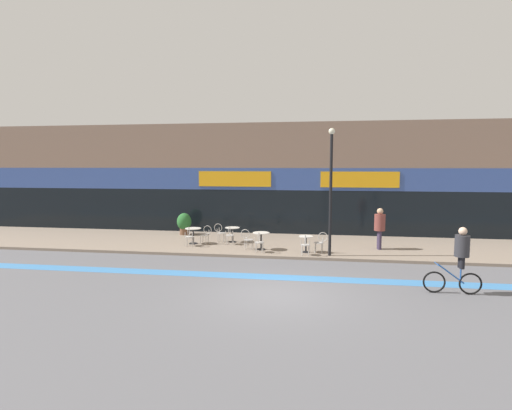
{
  "coord_description": "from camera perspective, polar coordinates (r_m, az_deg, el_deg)",
  "views": [
    {
      "loc": [
        1.13,
        -11.67,
        3.88
      ],
      "look_at": [
        -1.61,
        6.35,
        2.05
      ],
      "focal_mm": 28.0,
      "sensor_mm": 36.0,
      "label": 1
    }
  ],
  "objects": [
    {
      "name": "planter_pot",
      "position": [
        22.01,
        -10.22,
        -2.53
      ],
      "size": [
        0.78,
        0.78,
        1.17
      ],
      "color": "brown",
      "rests_on": "sidewalk_slab"
    },
    {
      "name": "cafe_chair_2_side",
      "position": [
        17.93,
        -1.25,
        -4.71
      ],
      "size": [
        0.6,
        0.45,
        0.9
      ],
      "rotation": [
        0.0,
        0.0,
        -0.12
      ],
      "color": "#B7B2AD",
      "rests_on": "sidewalk_slab"
    },
    {
      "name": "cafe_chair_1_side",
      "position": [
        19.72,
        -5.17,
        -3.77
      ],
      "size": [
        0.59,
        0.42,
        0.9
      ],
      "rotation": [
        0.0,
        0.0,
        -0.06
      ],
      "color": "#B7B2AD",
      "rests_on": "sidewalk_slab"
    },
    {
      "name": "lamp_post",
      "position": [
        16.64,
        10.64,
        3.1
      ],
      "size": [
        0.26,
        0.26,
        5.25
      ],
      "color": "black",
      "rests_on": "sidewalk_slab"
    },
    {
      "name": "cafe_chair_3_side",
      "position": [
        17.4,
        9.21,
        -5.1
      ],
      "size": [
        0.59,
        0.44,
        0.9
      ],
      "rotation": [
        0.0,
        0.0,
        3.04
      ],
      "color": "#B7B2AD",
      "rests_on": "sidewalk_slab"
    },
    {
      "name": "bike_lane_stripe",
      "position": [
        14.08,
        3.77,
        -10.28
      ],
      "size": [
        36.0,
        0.7,
        0.01
      ],
      "primitive_type": "cube",
      "color": "#3D7AB7",
      "rests_on": "ground"
    },
    {
      "name": "cafe_chair_0_near",
      "position": [
        18.8,
        -9.52,
        -4.3
      ],
      "size": [
        0.44,
        0.59,
        0.9
      ],
      "rotation": [
        0.0,
        0.0,
        1.68
      ],
      "color": "#B7B2AD",
      "rests_on": "sidewalk_slab"
    },
    {
      "name": "bistro_table_2",
      "position": [
        17.81,
        0.73,
        -4.64
      ],
      "size": [
        0.75,
        0.75,
        0.78
      ],
      "color": "black",
      "rests_on": "sidewalk_slab"
    },
    {
      "name": "pedestrian_near_end",
      "position": [
        18.67,
        17.26,
        -2.73
      ],
      "size": [
        0.51,
        0.51,
        1.85
      ],
      "rotation": [
        0.0,
        0.0,
        3.21
      ],
      "color": "#382D47",
      "rests_on": "sidewalk_slab"
    },
    {
      "name": "cafe_chair_0_side",
      "position": [
        19.2,
        -7.19,
        -4.05
      ],
      "size": [
        0.6,
        0.45,
        0.9
      ],
      "rotation": [
        0.0,
        0.0,
        3.0
      ],
      "color": "#B7B2AD",
      "rests_on": "sidewalk_slab"
    },
    {
      "name": "cafe_chair_3_near",
      "position": [
        16.8,
        7.07,
        -5.46
      ],
      "size": [
        0.43,
        0.59,
        0.9
      ],
      "rotation": [
        0.0,
        0.0,
        1.5
      ],
      "color": "#B7B2AD",
      "rests_on": "sidewalk_slab"
    },
    {
      "name": "bistro_table_3",
      "position": [
        17.42,
        7.15,
        -5.11
      ],
      "size": [
        0.61,
        0.61,
        0.71
      ],
      "color": "black",
      "rests_on": "sidewalk_slab"
    },
    {
      "name": "ground_plane",
      "position": [
        12.36,
        3.04,
        -12.6
      ],
      "size": [
        120.0,
        120.0,
        0.0
      ],
      "primitive_type": "plane",
      "color": "#5B5B60"
    },
    {
      "name": "cafe_chair_1_near",
      "position": [
        18.97,
        -3.78,
        -4.14
      ],
      "size": [
        0.4,
        0.58,
        0.9
      ],
      "rotation": [
        0.0,
        0.0,
        1.58
      ],
      "color": "#B7B2AD",
      "rests_on": "sidewalk_slab"
    },
    {
      "name": "cafe_chair_2_near",
      "position": [
        17.21,
        0.44,
        -5.14
      ],
      "size": [
        0.41,
        0.58,
        0.9
      ],
      "rotation": [
        0.0,
        0.0,
        1.55
      ],
      "color": "#B7B2AD",
      "rests_on": "sidewalk_slab"
    },
    {
      "name": "cyclist_0",
      "position": [
        13.5,
        27.07,
        -6.45
      ],
      "size": [
        1.69,
        0.48,
        2.04
      ],
      "rotation": [
        0.0,
        0.0,
        3.12
      ],
      "color": "black",
      "rests_on": "ground"
    },
    {
      "name": "storefront_facade",
      "position": [
        23.68,
        5.93,
        3.74
      ],
      "size": [
        40.0,
        4.06,
        6.19
      ],
      "color": "#7F6656",
      "rests_on": "ground"
    },
    {
      "name": "bistro_table_0",
      "position": [
        19.38,
        -8.97,
        -3.9
      ],
      "size": [
        0.76,
        0.76,
        0.75
      ],
      "color": "black",
      "rests_on": "sidewalk_slab"
    },
    {
      "name": "sidewalk_slab",
      "position": [
        19.34,
        5.16,
        -5.7
      ],
      "size": [
        40.0,
        5.5,
        0.12
      ],
      "primitive_type": "cube",
      "color": "gray",
      "rests_on": "ground"
    },
    {
      "name": "bistro_table_1",
      "position": [
        19.57,
        -3.39,
        -3.82
      ],
      "size": [
        0.71,
        0.71,
        0.73
      ],
      "color": "black",
      "rests_on": "sidewalk_slab"
    }
  ]
}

